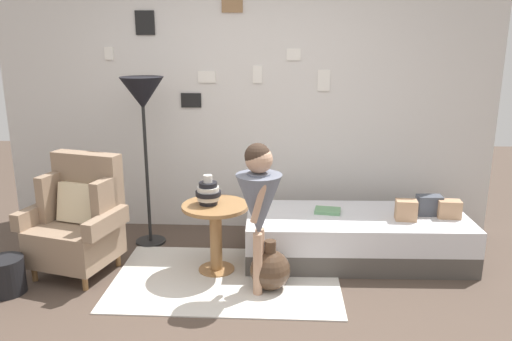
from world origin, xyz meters
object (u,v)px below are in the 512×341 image
daybed (356,237)px  floor_lamp (143,101)px  book_on_daybed (328,211)px  vase_striped (208,192)px  person_child (259,199)px  side_table (216,224)px  demijohn_near (270,269)px  magazine_basket (6,276)px  armchair (79,220)px

daybed → floor_lamp: bearing=172.5°
floor_lamp → book_on_daybed: size_ratio=7.06×
vase_striped → floor_lamp: floor_lamp is taller
daybed → person_child: bearing=-141.6°
vase_striped → person_child: bearing=-39.2°
side_table → book_on_daybed: size_ratio=2.65×
floor_lamp → person_child: 1.52m
person_child → book_on_daybed: 0.97m
demijohn_near → magazine_basket: (-2.00, -0.17, -0.02)m
daybed → demijohn_near: daybed is taller
armchair → daybed: (2.31, 0.35, -0.24)m
floor_lamp → demijohn_near: 1.86m
floor_lamp → book_on_daybed: floor_lamp is taller
armchair → vase_striped: (1.07, 0.04, 0.24)m
floor_lamp → side_table: bearing=-38.7°
magazine_basket → side_table: bearing=16.4°
armchair → person_child: (1.49, -0.30, 0.31)m
side_table → person_child: size_ratio=0.50×
side_table → demijohn_near: side_table is taller
vase_striped → demijohn_near: 0.79m
daybed → floor_lamp: (-1.89, 0.25, 1.14)m
vase_striped → demijohn_near: vase_striped is taller
side_table → vase_striped: (-0.06, 0.01, 0.27)m
demijohn_near → magazine_basket: demijohn_near is taller
daybed → side_table: side_table is taller
side_table → vase_striped: 0.28m
floor_lamp → book_on_daybed: 1.90m
person_child → magazine_basket: size_ratio=4.16×
side_table → floor_lamp: floor_lamp is taller
book_on_daybed → demijohn_near: size_ratio=0.55×
armchair → person_child: size_ratio=0.83×
person_child → demijohn_near: (0.09, 0.05, -0.59)m
armchair → magazine_basket: 0.67m
vase_striped → book_on_daybed: size_ratio=1.11×
armchair → daybed: size_ratio=0.50×
daybed → vase_striped: bearing=-166.3°
armchair → daybed: bearing=8.5°
vase_striped → magazine_basket: 1.65m
magazine_basket → demijohn_near: bearing=4.9°
vase_striped → magazine_basket: bearing=-162.7°
demijohn_near → vase_striped: bearing=150.0°
armchair → person_child: person_child is taller
floor_lamp → person_child: floor_lamp is taller
armchair → side_table: (1.12, 0.03, -0.03)m
daybed → armchair: bearing=-171.5°
vase_striped → side_table: bearing=-9.6°
floor_lamp → demijohn_near: floor_lamp is taller
vase_striped → armchair: bearing=-177.6°
vase_striped → floor_lamp: 1.08m
floor_lamp → magazine_basket: 1.79m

